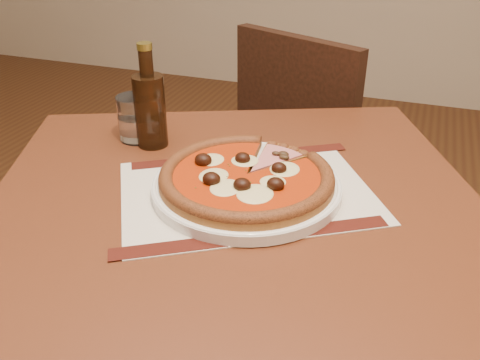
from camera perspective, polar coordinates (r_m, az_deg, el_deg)
name	(u,v)px	position (r m, az deg, el deg)	size (l,w,h in m)	color
table	(236,253)	(0.87, -0.46, -8.17)	(1.05, 1.05, 0.75)	brown
chair_far	(312,151)	(1.59, 8.06, 3.22)	(0.54, 0.54, 0.86)	black
placemat	(246,192)	(0.84, 0.72, -1.32)	(0.41, 0.29, 0.00)	beige
plate	(246,186)	(0.84, 0.73, -0.73)	(0.31, 0.31, 0.02)	white
pizza	(246,176)	(0.83, 0.72, 0.45)	(0.29, 0.29, 0.04)	brown
ham_slice	(280,162)	(0.88, 4.56, 2.08)	(0.09, 0.13, 0.02)	brown
water_glass	(137,118)	(1.03, -11.54, 6.84)	(0.07, 0.07, 0.09)	white
bottle	(150,107)	(0.99, -10.08, 8.06)	(0.06, 0.06, 0.20)	black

